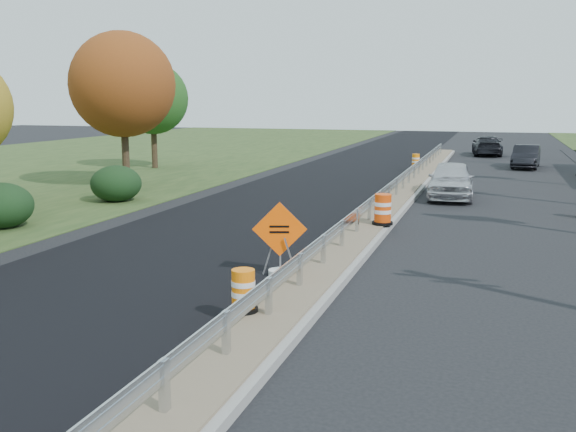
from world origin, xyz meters
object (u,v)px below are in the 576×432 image
(caution_sign, at_px, (280,257))
(barrel_median_mid, at_px, (383,210))
(barrel_median_near, at_px, (243,291))
(barrel_median_far, at_px, (416,161))
(car_dark_far, at_px, (487,145))
(car_silver, at_px, (451,180))
(car_dark_mid, at_px, (526,157))

(caution_sign, relative_size, barrel_median_mid, 1.84)
(barrel_median_near, height_order, barrel_median_mid, barrel_median_mid)
(caution_sign, bearing_deg, barrel_median_far, 71.35)
(caution_sign, relative_size, barrel_median_near, 2.22)
(barrel_median_mid, height_order, car_dark_far, car_dark_far)
(car_dark_far, bearing_deg, barrel_median_near, 80.36)
(caution_sign, bearing_deg, car_dark_far, 65.74)
(barrel_median_far, distance_m, car_silver, 10.29)
(barrel_median_far, bearing_deg, car_dark_mid, 32.88)
(car_dark_far, bearing_deg, barrel_median_far, 69.12)
(barrel_median_mid, distance_m, barrel_median_far, 17.93)
(barrel_median_near, relative_size, car_silver, 0.18)
(car_silver, bearing_deg, barrel_median_mid, -103.77)
(car_dark_far, bearing_deg, car_silver, 82.91)
(barrel_median_near, relative_size, barrel_median_far, 1.02)
(caution_sign, distance_m, car_dark_mid, 28.73)
(caution_sign, height_order, car_dark_far, caution_sign)
(barrel_median_far, xyz_separation_m, car_dark_far, (3.80, 12.74, 0.13))
(caution_sign, bearing_deg, car_silver, 59.95)
(caution_sign, height_order, car_dark_mid, caution_sign)
(barrel_median_far, bearing_deg, caution_sign, -90.84)
(caution_sign, distance_m, car_dark_far, 36.91)
(caution_sign, height_order, car_silver, caution_sign)
(caution_sign, bearing_deg, barrel_median_near, -101.02)
(barrel_median_mid, relative_size, barrel_median_far, 1.23)
(barrel_median_near, height_order, car_dark_far, car_dark_far)
(barrel_median_near, distance_m, car_dark_mid, 31.89)
(barrel_median_near, bearing_deg, barrel_median_mid, 83.57)
(car_dark_mid, bearing_deg, barrel_median_mid, -97.45)
(barrel_median_far, bearing_deg, car_dark_far, 73.40)
(barrel_median_near, relative_size, barrel_median_mid, 0.83)
(barrel_median_far, distance_m, car_dark_far, 13.29)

